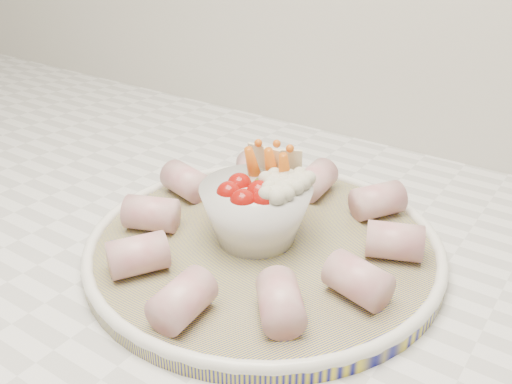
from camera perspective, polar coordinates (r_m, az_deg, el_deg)
The scene contains 3 objects.
serving_platter at distance 0.59m, azimuth 0.80°, elevation -5.32°, with size 0.48×0.48×0.02m.
veggie_bowl at distance 0.57m, azimuth 0.27°, elevation -1.55°, with size 0.11×0.11×0.09m.
cured_meat_rolls at distance 0.58m, azimuth 0.78°, elevation -3.41°, with size 0.31×0.31×0.04m.
Camera 1 is at (0.34, 0.99, 1.25)m, focal length 40.00 mm.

